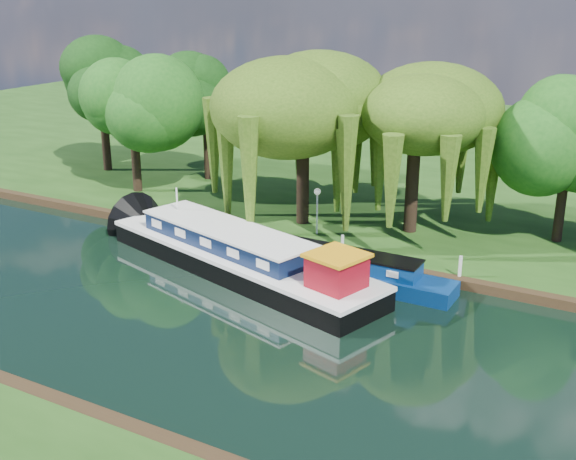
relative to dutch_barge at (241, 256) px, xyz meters
The scene contains 14 objects.
ground 4.89m from the dutch_barge, 81.78° to the right, with size 120.00×120.00×0.00m, color black.
far_bank 29.25m from the dutch_barge, 88.65° to the left, with size 120.00×52.00×0.45m, color #1A3D10.
dutch_barge is the anchor object (origin of this frame).
narrowboat 4.79m from the dutch_barge, 18.62° to the left, with size 11.12×1.87×1.62m.
red_dinghy 5.92m from the dutch_barge, 160.45° to the left, with size 1.98×2.77×0.57m, color maroon.
willow_left 9.42m from the dutch_barge, 93.47° to the left, with size 7.51×7.51×9.01m.
willow_right 11.62m from the dutch_barge, 58.05° to the left, with size 6.68×6.68×8.13m.
tree_far_left 16.04m from the dutch_barge, 149.26° to the left, with size 5.24×5.24×8.44m.
tree_far_back 22.34m from the dutch_barge, 149.37° to the left, with size 5.08×5.08×8.54m.
tree_far_mid 17.27m from the dutch_barge, 130.61° to the left, with size 4.79×4.79×7.84m.
tree_far_right 17.44m from the dutch_barge, 40.75° to the left, with size 4.51×4.51×7.37m.
lamppost 6.06m from the dutch_barge, 78.29° to the left, with size 0.36×0.36×2.56m.
mooring_posts 3.64m from the dutch_barge, 87.03° to the left, with size 19.16×0.16×1.00m.
reeds_near 14.48m from the dutch_barge, 58.50° to the right, with size 33.70×1.50×1.10m.
Camera 1 is at (17.16, -22.47, 13.30)m, focal length 45.00 mm.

